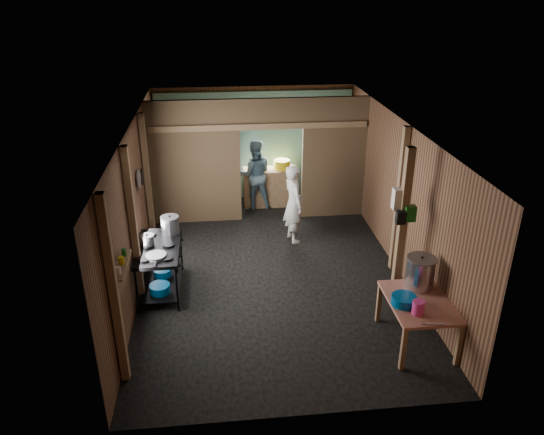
{
  "coord_description": "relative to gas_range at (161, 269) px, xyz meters",
  "views": [
    {
      "loc": [
        -0.86,
        -8.11,
        4.74
      ],
      "look_at": [
        0.0,
        -0.2,
        1.1
      ],
      "focal_mm": 34.45,
      "sensor_mm": 36.0,
      "label": 1
    }
  ],
  "objects": [
    {
      "name": "post_left_a",
      "position": [
        -0.3,
        -2.09,
        0.89
      ],
      "size": [
        0.1,
        0.12,
        2.6
      ],
      "primitive_type": "cube",
      "color": "#A07750",
      "rests_on": "floor"
    },
    {
      "name": "stove_pot_med",
      "position": [
        -0.17,
        0.06,
        0.49
      ],
      "size": [
        0.28,
        0.28,
        0.2
      ],
      "primitive_type": null,
      "rotation": [
        0.0,
        0.0,
        -0.31
      ],
      "color": "#AFAFBC",
      "rests_on": "gas_range"
    },
    {
      "name": "blue_tub_back",
      "position": [
        0.0,
        0.21,
        -0.19
      ],
      "size": [
        0.31,
        0.31,
        0.12
      ],
      "primitive_type": "cylinder",
      "color": "#065194",
      "rests_on": "gas_range"
    },
    {
      "name": "post_left_c",
      "position": [
        -0.3,
        1.71,
        0.89
      ],
      "size": [
        0.1,
        0.12,
        2.6
      ],
      "primitive_type": "cube",
      "color": "#A07750",
      "rests_on": "floor"
    },
    {
      "name": "floor",
      "position": [
        1.88,
        0.51,
        -0.41
      ],
      "size": [
        4.5,
        7.0,
        0.0
      ],
      "primitive_type": "cube",
      "color": "black",
      "rests_on": "ground"
    },
    {
      "name": "bag_green",
      "position": [
        3.8,
        -0.85,
        1.19
      ],
      "size": [
        0.16,
        0.12,
        0.24
      ],
      "primitive_type": "cube",
      "color": "#105916",
      "rests_on": "post_free"
    },
    {
      "name": "yellow_tub",
      "position": [
        2.45,
        3.46,
        0.54
      ],
      "size": [
        0.37,
        0.37,
        0.2
      ],
      "primitive_type": "cylinder",
      "color": "gold",
      "rests_on": "back_counter"
    },
    {
      "name": "wall_back",
      "position": [
        1.88,
        4.01,
        0.89
      ],
      "size": [
        4.5,
        0.0,
        2.6
      ],
      "primitive_type": "cube",
      "color": "brown",
      "rests_on": "ground"
    },
    {
      "name": "jar_green",
      "position": [
        -0.27,
        -1.37,
        1.05
      ],
      "size": [
        0.06,
        0.06,
        0.1
      ],
      "primitive_type": "cylinder",
      "color": "#105916",
      "rests_on": "wall_shelf"
    },
    {
      "name": "wash_basin",
      "position": [
        3.46,
        -1.83,
        0.34
      ],
      "size": [
        0.41,
        0.41,
        0.13
      ],
      "primitive_type": "cylinder",
      "rotation": [
        0.0,
        0.0,
        -0.2
      ],
      "color": "#065194",
      "rests_on": "prep_table"
    },
    {
      "name": "red_cup",
      "position": [
        1.96,
        3.46,
        0.51
      ],
      "size": [
        0.13,
        0.13,
        0.15
      ],
      "primitive_type": "cylinder",
      "color": "red",
      "rests_on": "back_counter"
    },
    {
      "name": "frying_pan",
      "position": [
        0.0,
        -0.37,
        0.44
      ],
      "size": [
        0.35,
        0.56,
        0.07
      ],
      "primitive_type": null,
      "rotation": [
        0.0,
        0.0,
        -0.04
      ],
      "color": "slate",
      "rests_on": "gas_range"
    },
    {
      "name": "pink_bucket",
      "position": [
        3.57,
        -2.06,
        0.37
      ],
      "size": [
        0.19,
        0.19,
        0.19
      ],
      "primitive_type": "cylinder",
      "rotation": [
        0.0,
        0.0,
        -0.22
      ],
      "color": "#DC368E",
      "rests_on": "prep_table"
    },
    {
      "name": "wall_front",
      "position": [
        1.88,
        -2.99,
        0.89
      ],
      "size": [
        4.5,
        0.0,
        2.6
      ],
      "primitive_type": "cube",
      "color": "brown",
      "rests_on": "ground"
    },
    {
      "name": "ceiling",
      "position": [
        1.88,
        0.51,
        2.19
      ],
      "size": [
        4.5,
        7.0,
        0.0
      ],
      "primitive_type": "cube",
      "color": "#313030",
      "rests_on": "ground"
    },
    {
      "name": "wall_left",
      "position": [
        -0.37,
        0.51,
        0.89
      ],
      "size": [
        0.0,
        7.0,
        2.6
      ],
      "primitive_type": "cube",
      "color": "brown",
      "rests_on": "ground"
    },
    {
      "name": "prep_table",
      "position": [
        3.71,
        -1.77,
        -0.07
      ],
      "size": [
        0.85,
        1.17,
        0.69
      ],
      "primitive_type": null,
      "color": "#B96F5A",
      "rests_on": "floor"
    },
    {
      "name": "post_right",
      "position": [
        4.06,
        0.31,
        0.89
      ],
      "size": [
        0.1,
        0.12,
        2.6
      ],
      "primitive_type": "cube",
      "color": "#A07750",
      "rests_on": "floor"
    },
    {
      "name": "partition_header",
      "position": [
        2.13,
        2.71,
        1.89
      ],
      "size": [
        1.3,
        0.1,
        0.6
      ],
      "primitive_type": "cube",
      "color": "brown",
      "rests_on": "wall_back"
    },
    {
      "name": "pan_lid_small",
      "position": [
        -0.33,
        1.31,
        1.14
      ],
      "size": [
        0.03,
        0.3,
        0.3
      ],
      "primitive_type": "cylinder",
      "rotation": [
        0.0,
        1.57,
        0.0
      ],
      "color": "black",
      "rests_on": "wall_left"
    },
    {
      "name": "jar_yellow",
      "position": [
        -0.27,
        -1.59,
        1.05
      ],
      "size": [
        0.08,
        0.08,
        0.1
      ],
      "primitive_type": "cylinder",
      "color": "gold",
      "rests_on": "wall_shelf"
    },
    {
      "name": "stove_pot_large",
      "position": [
        0.17,
        0.48,
        0.55
      ],
      "size": [
        0.37,
        0.37,
        0.32
      ],
      "primitive_type": null,
      "rotation": [
        0.0,
        0.0,
        0.23
      ],
      "color": "#AFAFBC",
      "rests_on": "gas_range"
    },
    {
      "name": "wall_right",
      "position": [
        4.13,
        0.51,
        0.89
      ],
      "size": [
        0.0,
        7.0,
        2.6
      ],
      "primitive_type": "cube",
      "color": "brown",
      "rests_on": "ground"
    },
    {
      "name": "cross_beam",
      "position": [
        1.88,
        2.66,
        1.64
      ],
      "size": [
        4.4,
        0.12,
        0.12
      ],
      "primitive_type": "cube",
      "color": "#A07750",
      "rests_on": "wall_left"
    },
    {
      "name": "bag_white",
      "position": [
        3.68,
        -0.71,
        1.37
      ],
      "size": [
        0.22,
        0.15,
        0.32
      ],
      "primitive_type": "cube",
      "color": "silver",
      "rests_on": "post_free"
    },
    {
      "name": "blue_tub_front",
      "position": [
        0.0,
        -0.32,
        -0.18
      ],
      "size": [
        0.33,
        0.33,
        0.14
      ],
      "primitive_type": "cylinder",
      "color": "#065194",
      "rests_on": "gas_range"
    },
    {
      "name": "turquoise_panel",
      "position": [
        1.88,
        3.95,
        0.84
      ],
      "size": [
        4.4,
        0.06,
        2.5
      ],
      "primitive_type": "cube",
      "color": "#5E9D9D",
      "rests_on": "wall_back"
    },
    {
      "name": "pan_lid_big",
      "position": [
        -0.33,
        0.91,
        1.24
      ],
      "size": [
        0.03,
        0.34,
        0.34
      ],
      "primitive_type": "cylinder",
      "rotation": [
        0.0,
        1.57,
        0.0
      ],
      "color": "slate",
      "rests_on": "wall_left"
    },
    {
      "name": "stock_pot",
      "position": [
        3.82,
        -1.42,
        0.5
      ],
      "size": [
        0.5,
        0.5,
        0.49
      ],
      "primitive_type": null,
      "rotation": [
        0.0,
        0.0,
        0.21
      ],
      "color": "#AFAFBC",
      "rests_on": "prep_table"
    },
    {
      "name": "bag_black",
      "position": [
        3.66,
        -0.87,
        1.14
      ],
      "size": [
        0.14,
        0.1,
        0.2
      ],
      "primitive_type": "cube",
      "color": "black",
      "rests_on": "post_free"
    },
    {
      "name": "wall_shelf",
      "position": [
        -0.27,
        -1.59,
        0.99
      ],
      "size": [
        0.14,
        0.8,
        0.03
      ],
      "primitive_type": "cube",
      "color": "#A07750",
      "rests_on": "wall_left"
    },
    {
      "name": "partition_left",
      "position": [
        0.55,
        2.71,
        0.89
      ],
      "size": [
        1.85,
        0.1,
        2.6
      ],
      "primitive_type": "cube",
      "color": "brown",
      "rests_on": "floor"
    },
    {
      "name": "partition_right",
      "position": [
        3.46,
        2.71,
        0.89
      ],
      "size": [
        1.35,
        0.1,
        2.6
      ],
      "primitive_type": "cube",
      "color": "brown",
      "rests_on": "floor"
    },
    {
      "name": "wall_clock",
      "position": [
        2.13,
        3.91,
        1.49
      ],
      "size": [
        0.2,
        0.03,
        0.2
      ],
      "primitive_type": "cylinder",
      "rotation": [
        1.57,
        0.0,
        0.0
      ],
      "color": "silver",
      "rests_on": "wall_back"
    },
    {
      "name": "gas_range",
      "position": [
        0.0,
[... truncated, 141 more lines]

